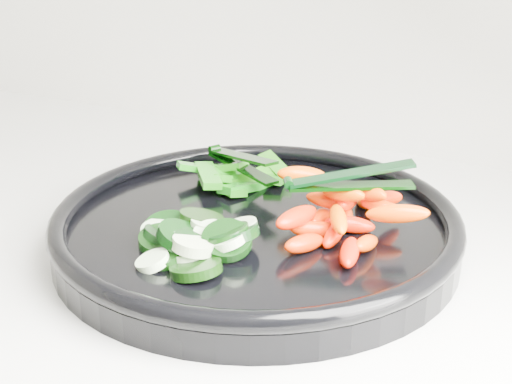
% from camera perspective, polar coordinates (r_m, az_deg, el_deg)
% --- Properties ---
extents(veggie_tray, '(0.44, 0.44, 0.04)m').
position_cam_1_polar(veggie_tray, '(0.66, -0.00, -2.79)').
color(veggie_tray, black).
rests_on(veggie_tray, counter).
extents(cucumber_pile, '(0.12, 0.12, 0.04)m').
position_cam_1_polar(cucumber_pile, '(0.61, -5.20, -3.69)').
color(cucumber_pile, black).
rests_on(cucumber_pile, veggie_tray).
extents(carrot_pile, '(0.16, 0.16, 0.05)m').
position_cam_1_polar(carrot_pile, '(0.63, 6.88, -1.68)').
color(carrot_pile, '#F33600').
rests_on(carrot_pile, veggie_tray).
extents(pepper_pile, '(0.11, 0.11, 0.04)m').
position_cam_1_polar(pepper_pile, '(0.74, -1.51, 1.19)').
color(pepper_pile, '#0A6E0B').
rests_on(pepper_pile, veggie_tray).
extents(tong_carrot, '(0.10, 0.07, 0.02)m').
position_cam_1_polar(tong_carrot, '(0.62, 7.30, 0.96)').
color(tong_carrot, black).
rests_on(tong_carrot, carrot_pile).
extents(tong_pepper, '(0.11, 0.07, 0.02)m').
position_cam_1_polar(tong_pepper, '(0.74, -1.30, 2.50)').
color(tong_pepper, black).
rests_on(tong_pepper, pepper_pile).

